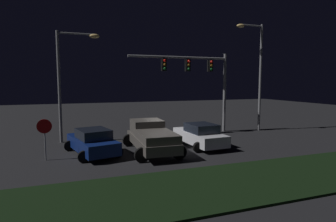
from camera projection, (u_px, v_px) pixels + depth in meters
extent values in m
plane|color=black|center=(166.00, 145.00, 18.71)|extent=(80.00, 80.00, 0.00)
cube|color=black|center=(230.00, 183.00, 11.45)|extent=(24.41, 4.51, 0.10)
cube|color=#514C47|center=(152.00, 141.00, 16.65)|extent=(2.18, 5.46, 0.55)
cube|color=#514C47|center=(147.00, 127.00, 17.70)|extent=(1.90, 1.96, 0.85)
cube|color=black|center=(147.00, 125.00, 17.69)|extent=(1.81, 1.58, 0.51)
cube|color=#514C47|center=(157.00, 136.00, 15.58)|extent=(2.02, 3.09, 0.45)
cylinder|color=black|center=(129.00, 140.00, 18.20)|extent=(0.80, 0.22, 0.80)
cylinder|color=black|center=(159.00, 138.00, 18.84)|extent=(0.80, 0.22, 0.80)
cylinder|color=black|center=(142.00, 155.00, 14.53)|extent=(0.80, 0.22, 0.80)
cylinder|color=black|center=(179.00, 152.00, 15.16)|extent=(0.80, 0.22, 0.80)
cube|color=silver|center=(199.00, 137.00, 18.27)|extent=(2.04, 4.49, 0.70)
cube|color=black|center=(201.00, 128.00, 17.98)|extent=(1.71, 2.09, 0.55)
cylinder|color=black|center=(177.00, 138.00, 19.31)|extent=(0.64, 0.22, 0.64)
cylinder|color=black|center=(200.00, 136.00, 20.03)|extent=(0.64, 0.22, 0.64)
cylinder|color=black|center=(198.00, 147.00, 16.58)|extent=(0.64, 0.22, 0.64)
cylinder|color=black|center=(224.00, 145.00, 17.29)|extent=(0.64, 0.22, 0.64)
cube|color=navy|center=(92.00, 144.00, 16.21)|extent=(2.75, 4.69, 0.70)
cube|color=black|center=(93.00, 134.00, 15.93)|extent=(2.01, 2.31, 0.55)
cylinder|color=black|center=(70.00, 146.00, 16.98)|extent=(0.64, 0.22, 0.64)
cylinder|color=black|center=(99.00, 142.00, 17.98)|extent=(0.64, 0.22, 0.64)
cylinder|color=black|center=(84.00, 157.00, 14.49)|extent=(0.64, 0.22, 0.64)
cylinder|color=black|center=(117.00, 152.00, 15.49)|extent=(0.64, 0.22, 0.64)
cylinder|color=slate|center=(224.00, 93.00, 23.54)|extent=(0.24, 0.24, 6.50)
cylinder|color=slate|center=(180.00, 57.00, 21.86)|extent=(8.20, 0.18, 0.18)
cube|color=black|center=(210.00, 66.00, 22.84)|extent=(0.32, 0.44, 0.95)
sphere|color=red|center=(212.00, 62.00, 22.59)|extent=(0.22, 0.22, 0.22)
sphere|color=#59380A|center=(211.00, 66.00, 22.62)|extent=(0.22, 0.22, 0.22)
sphere|color=#0C4719|center=(211.00, 69.00, 22.65)|extent=(0.22, 0.22, 0.22)
cube|color=black|center=(188.00, 65.00, 22.16)|extent=(0.32, 0.44, 0.95)
sphere|color=red|center=(189.00, 61.00, 21.92)|extent=(0.22, 0.22, 0.22)
sphere|color=#59380A|center=(189.00, 65.00, 21.95)|extent=(0.22, 0.22, 0.22)
sphere|color=#0C4719|center=(189.00, 69.00, 21.98)|extent=(0.22, 0.22, 0.22)
cube|color=black|center=(164.00, 65.00, 21.49)|extent=(0.32, 0.44, 0.95)
sphere|color=red|center=(165.00, 61.00, 21.24)|extent=(0.22, 0.22, 0.22)
sphere|color=#59380A|center=(165.00, 65.00, 21.27)|extent=(0.22, 0.22, 0.22)
sphere|color=#0C4719|center=(165.00, 69.00, 21.30)|extent=(0.22, 0.22, 0.22)
cylinder|color=slate|center=(59.00, 87.00, 19.06)|extent=(0.20, 0.20, 7.62)
cylinder|color=slate|center=(76.00, 34.00, 19.09)|extent=(2.42, 0.12, 0.12)
ellipsoid|color=#F9CC72|center=(94.00, 36.00, 19.51)|extent=(0.70, 0.44, 0.30)
cylinder|color=slate|center=(260.00, 78.00, 23.85)|extent=(0.20, 0.20, 8.98)
cylinder|color=slate|center=(252.00, 25.00, 23.05)|extent=(2.09, 0.12, 0.12)
ellipsoid|color=#F9CC72|center=(241.00, 26.00, 22.71)|extent=(0.70, 0.44, 0.30)
cylinder|color=slate|center=(45.00, 140.00, 14.88)|extent=(0.07, 0.07, 2.20)
cylinder|color=#B20C0F|center=(44.00, 126.00, 14.78)|extent=(0.76, 0.03, 0.76)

